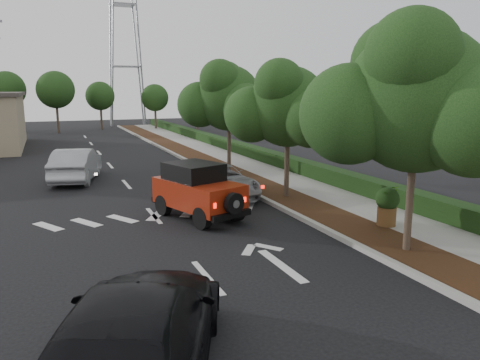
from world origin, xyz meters
TOP-DOWN VIEW (x-y plane):
  - ground at (0.00, 0.00)m, footprint 120.00×120.00m
  - curb at (4.60, 12.00)m, footprint 0.20×70.00m
  - planting_strip at (5.60, 12.00)m, footprint 1.80×70.00m
  - sidewalk at (7.50, 12.00)m, footprint 2.00×70.00m
  - hedge at (8.90, 12.00)m, footprint 0.80×70.00m
  - transmission_tower at (6.00, 48.00)m, footprint 7.00×4.00m
  - street_tree_near at (5.60, -0.50)m, footprint 3.80×3.80m
  - street_tree_mid at (5.60, 6.50)m, footprint 3.20×3.20m
  - street_tree_far at (5.60, 13.00)m, footprint 3.40×3.40m
  - red_jeep at (1.35, 5.28)m, footprint 2.67×3.91m
  - silver_suv_ahead at (3.20, 7.98)m, footprint 2.34×4.87m
  - black_suv_oncoming at (-2.32, -3.58)m, footprint 4.35×6.12m
  - silver_sedan_oncoming at (-2.10, 13.86)m, footprint 2.85×5.13m
  - terracotta_planter at (6.60, 1.55)m, footprint 0.75×0.75m

SIDE VIEW (x-z plane):
  - ground at x=0.00m, z-range 0.00..0.00m
  - transmission_tower at x=6.00m, z-range -14.00..14.00m
  - street_tree_near at x=5.60m, z-range -2.96..2.96m
  - street_tree_mid at x=5.60m, z-range -2.66..2.66m
  - street_tree_far at x=5.60m, z-range -2.81..2.81m
  - planting_strip at x=5.60m, z-range 0.00..0.12m
  - sidewalk at x=7.50m, z-range 0.00..0.12m
  - curb at x=4.60m, z-range 0.00..0.15m
  - hedge at x=8.90m, z-range 0.00..0.80m
  - silver_suv_ahead at x=3.20m, z-range 0.00..1.34m
  - silver_sedan_oncoming at x=-2.10m, z-range 0.00..1.60m
  - black_suv_oncoming at x=-2.32m, z-range 0.00..1.65m
  - terracotta_planter at x=6.60m, z-range 0.23..1.54m
  - red_jeep at x=1.35m, z-range 0.02..1.93m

